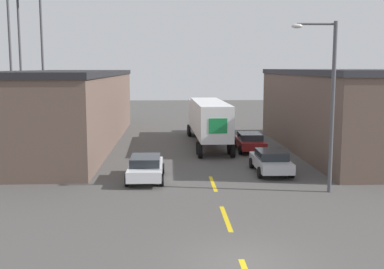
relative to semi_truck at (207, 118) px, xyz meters
name	(u,v)px	position (x,y,z in m)	size (l,w,h in m)	color
ground_plane	(243,264)	(-0.75, -24.82, -2.24)	(160.00, 160.00, 0.00)	#4C4947
road_centerline	(226,218)	(-0.75, -20.00, -2.23)	(0.20, 15.90, 0.01)	gold
warehouse_left	(64,108)	(-11.93, 0.83, 0.83)	(8.76, 28.88, 6.12)	brown
warehouse_right	(352,110)	(10.88, -3.46, 0.89)	(9.67, 22.24, 6.24)	brown
semi_truck	(207,118)	(0.00, 0.00, 0.00)	(2.97, 14.07, 3.70)	silver
parked_car_left_far	(146,167)	(-4.52, -12.78, -1.49)	(2.09, 4.63, 1.40)	silver
parked_car_right_far	(250,141)	(3.01, -3.40, -1.49)	(2.09, 4.63, 1.40)	maroon
parked_car_right_mid	(271,161)	(3.01, -11.21, -1.49)	(2.09, 4.63, 1.40)	#B2B2B7
street_lamp	(328,96)	(4.85, -15.86, 2.72)	(2.31, 0.32, 8.65)	#4C4C51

